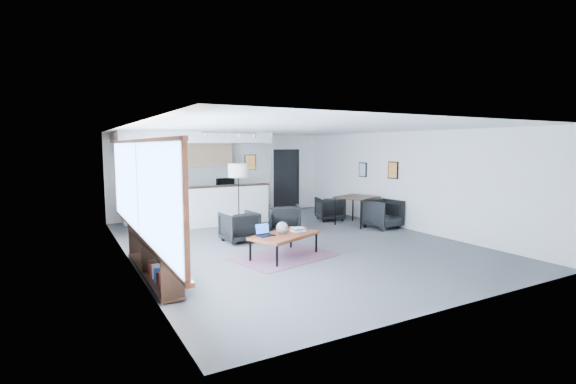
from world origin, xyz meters
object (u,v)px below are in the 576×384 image
armchair_left (239,225)px  dining_table (357,199)px  microwave (225,182)px  floor_lamp (238,173)px  ceramic_pot (282,228)px  armchair_right (284,218)px  dining_chair_near (382,215)px  coffee_table (285,236)px  book_stack (298,229)px  dining_chair_far (330,209)px  laptop (264,232)px

armchair_left → dining_table: bearing=-179.6°
dining_table → armchair_left: bearing=-175.0°
microwave → floor_lamp: bearing=-108.1°
ceramic_pot → armchair_right: bearing=60.4°
armchair_right → dining_chair_near: size_ratio=1.09×
coffee_table → book_stack: size_ratio=5.81×
armchair_left → floor_lamp: (0.34, 0.84, 1.16)m
armchair_right → dining_chair_far: (2.10, 1.00, -0.08)m
floor_lamp → dining_chair_far: floor_lamp is taller
floor_lamp → armchair_left: bearing=-111.9°
armchair_right → microwave: size_ratio=1.64×
floor_lamp → armchair_right: bearing=-26.7°
coffee_table → microwave: 5.28m
armchair_right → dining_chair_far: bearing=-130.4°
ceramic_pot → dining_chair_far: ceramic_pot is taller
ceramic_pot → armchair_left: bearing=98.6°
coffee_table → armchair_left: bearing=75.7°
book_stack → dining_chair_near: dining_chair_near is taller
ceramic_pot → armchair_right: 2.27m
laptop → armchair_right: armchair_right is taller
coffee_table → ceramic_pot: (-0.03, 0.04, 0.16)m
ceramic_pot → dining_chair_near: dining_chair_near is taller
ceramic_pot → microwave: (0.74, 5.16, 0.51)m
armchair_left → armchair_right: size_ratio=0.96×
book_stack → dining_chair_far: bearing=46.0°
dining_chair_far → microwave: bearing=-24.8°
ceramic_pot → armchair_left: size_ratio=0.32×
laptop → dining_table: size_ratio=0.30×
laptop → dining_chair_far: size_ratio=0.56×
armchair_left → microwave: 3.72m
coffee_table → microwave: microwave is taller
floor_lamp → dining_table: floor_lamp is taller
laptop → dining_chair_near: size_ratio=0.50×
laptop → book_stack: laptop is taller
armchair_left → dining_chair_far: (3.46, 1.32, -0.06)m
laptop → dining_chair_far: (3.60, 2.92, -0.21)m
floor_lamp → dining_table: bearing=-8.8°
coffee_table → floor_lamp: size_ratio=0.91×
armchair_right → dining_table: 2.35m
floor_lamp → microwave: size_ratio=3.65×
microwave → book_stack: bearing=-98.3°
laptop → microwave: microwave is taller
laptop → dining_table: bearing=18.0°
laptop → floor_lamp: floor_lamp is taller
coffee_table → armchair_left: (-0.28, 1.68, -0.05)m
floor_lamp → dining_chair_far: (3.13, 0.48, -1.22)m
book_stack → microwave: bearing=86.2°
armchair_right → microwave: microwave is taller
armchair_left → armchair_right: bearing=-171.2°
dining_table → coffee_table: bearing=-149.6°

